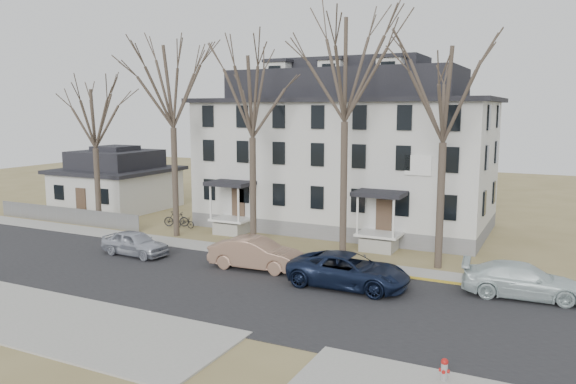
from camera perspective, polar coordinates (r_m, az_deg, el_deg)
The scene contains 20 objects.
ground at distance 25.13m, azimuth -4.74°, elevation -11.41°, with size 120.00×120.00×0.00m, color olive.
main_road at distance 26.76m, azimuth -2.51°, elevation -10.13°, with size 120.00×10.00×0.04m, color #27272A.
far_sidewalk at distance 31.92m, azimuth 2.72°, elevation -7.04°, with size 120.00×2.00×0.08m, color #A09F97.
near_sidewalk_left at distance 26.73m, azimuth -25.82°, elevation -11.02°, with size 20.00×5.00×0.08m, color #A09F97.
yellow_curb at distance 29.52m, azimuth 11.04°, elevation -8.49°, with size 14.00×0.25×0.06m, color gold.
boarding_house at distance 40.86m, azimuth 5.80°, elevation 4.00°, with size 20.80×12.36×12.05m.
small_house at distance 50.24m, azimuth -17.00°, elevation 0.91°, with size 8.70×8.70×5.00m.
fence at distance 45.40m, azimuth -21.56°, elevation -2.96°, with size 14.00×0.06×1.20m, color gray.
tree_far_left at distance 38.01m, azimuth -11.70°, elevation 11.03°, with size 8.40×8.40×13.72m.
tree_mid_left at distance 34.63m, azimuth -3.67°, elevation 10.22°, with size 7.80×7.80×12.74m.
tree_center at distance 32.15m, azimuth 5.86°, elevation 12.98°, with size 9.00×9.00×14.70m.
tree_mid_right at distance 30.58m, azimuth 15.67°, elevation 10.17°, with size 7.80×7.80×12.74m.
tree_bungalow at distance 42.61m, azimuth -19.12°, elevation 7.45°, with size 6.60×6.60×10.78m.
car_silver at distance 34.06m, azimuth -15.27°, elevation -5.09°, with size 1.71×4.25×1.45m, color #AFB4C1.
car_tan at distance 30.16m, azimuth -3.26°, elevation -6.33°, with size 1.76×5.06×1.67m, color #99725B.
car_navy at distance 27.31m, azimuth 6.17°, elevation -8.00°, with size 2.69×5.84×1.62m, color #111A33.
car_white at distance 27.89m, azimuth 22.76°, elevation -8.36°, with size 2.16×5.33×1.55m, color silver.
bicycle_left at distance 40.97m, azimuth -10.51°, elevation -3.11°, with size 0.54×1.55×0.82m, color black.
bicycle_right at distance 41.57m, azimuth -11.27°, elevation -2.76°, with size 0.52×1.85×1.11m, color black.
fire_hydrant at distance 19.12m, azimuth 15.60°, elevation -17.03°, with size 0.33×0.31×0.79m.
Camera 1 is at (12.25, -20.21, 8.53)m, focal length 35.00 mm.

